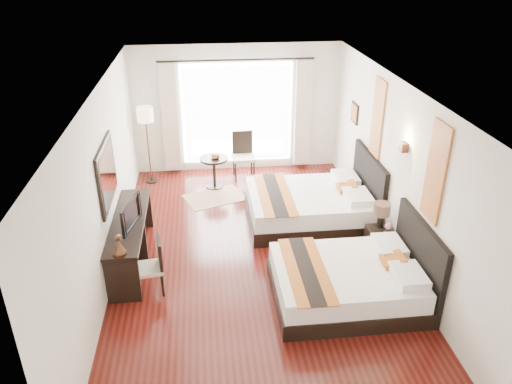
{
  "coord_description": "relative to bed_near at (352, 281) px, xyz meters",
  "views": [
    {
      "loc": [
        -0.76,
        -6.82,
        4.59
      ],
      "look_at": [
        0.02,
        0.17,
        1.12
      ],
      "focal_mm": 35.0,
      "sensor_mm": 36.0,
      "label": 1
    }
  ],
  "objects": [
    {
      "name": "floor",
      "position": [
        -1.25,
        1.18,
        -0.31
      ],
      "size": [
        4.5,
        7.5,
        0.01
      ],
      "primitive_type": "cube",
      "color": "#380D0A",
      "rests_on": "ground"
    },
    {
      "name": "ceiling",
      "position": [
        -1.25,
        1.18,
        2.48
      ],
      "size": [
        4.5,
        7.5,
        0.02
      ],
      "primitive_type": "cube",
      "color": "white",
      "rests_on": "wall_headboard"
    },
    {
      "name": "wall_headboard",
      "position": [
        0.99,
        1.18,
        1.09
      ],
      "size": [
        0.01,
        7.5,
        2.8
      ],
      "primitive_type": "cube",
      "color": "silver",
      "rests_on": "floor"
    },
    {
      "name": "wall_desk",
      "position": [
        -3.5,
        1.18,
        1.09
      ],
      "size": [
        0.01,
        7.5,
        2.8
      ],
      "primitive_type": "cube",
      "color": "silver",
      "rests_on": "floor"
    },
    {
      "name": "wall_window",
      "position": [
        -1.25,
        4.93,
        1.09
      ],
      "size": [
        4.5,
        0.01,
        2.8
      ],
      "primitive_type": "cube",
      "color": "silver",
      "rests_on": "floor"
    },
    {
      "name": "wall_entry",
      "position": [
        -1.25,
        -2.56,
        1.09
      ],
      "size": [
        4.5,
        0.01,
        2.8
      ],
      "primitive_type": "cube",
      "color": "silver",
      "rests_on": "floor"
    },
    {
      "name": "window_glass",
      "position": [
        -1.25,
        4.91,
        0.99
      ],
      "size": [
        2.4,
        0.02,
        2.2
      ],
      "primitive_type": "cube",
      "color": "white",
      "rests_on": "wall_window"
    },
    {
      "name": "sheer_curtain",
      "position": [
        -1.25,
        4.85,
        0.99
      ],
      "size": [
        2.3,
        0.02,
        2.1
      ],
      "primitive_type": "cube",
      "color": "white",
      "rests_on": "wall_window"
    },
    {
      "name": "drape_left",
      "position": [
        -2.7,
        4.81,
        0.97
      ],
      "size": [
        0.35,
        0.14,
        2.35
      ],
      "primitive_type": "cube",
      "color": "#B5A48C",
      "rests_on": "floor"
    },
    {
      "name": "drape_right",
      "position": [
        0.2,
        4.81,
        0.97
      ],
      "size": [
        0.35,
        0.14,
        2.35
      ],
      "primitive_type": "cube",
      "color": "#B5A48C",
      "rests_on": "floor"
    },
    {
      "name": "art_panel_near",
      "position": [
        0.98,
        0.0,
        1.64
      ],
      "size": [
        0.03,
        0.5,
        1.35
      ],
      "primitive_type": "cube",
      "color": "maroon",
      "rests_on": "wall_headboard"
    },
    {
      "name": "art_panel_far",
      "position": [
        0.98,
        2.31,
        1.64
      ],
      "size": [
        0.03,
        0.5,
        1.35
      ],
      "primitive_type": "cube",
      "color": "maroon",
      "rests_on": "wall_headboard"
    },
    {
      "name": "wall_sconce",
      "position": [
        0.94,
        1.01,
        1.61
      ],
      "size": [
        0.1,
        0.14,
        0.14
      ],
      "primitive_type": "cube",
      "color": "#442818",
      "rests_on": "wall_headboard"
    },
    {
      "name": "mirror_frame",
      "position": [
        -3.47,
        1.35,
        1.24
      ],
      "size": [
        0.04,
        1.25,
        0.95
      ],
      "primitive_type": "cube",
      "color": "black",
      "rests_on": "wall_desk"
    },
    {
      "name": "mirror_glass",
      "position": [
        -3.45,
        1.35,
        1.24
      ],
      "size": [
        0.01,
        1.12,
        0.82
      ],
      "primitive_type": "cube",
      "color": "white",
      "rests_on": "mirror_frame"
    },
    {
      "name": "bed_near",
      "position": [
        0.0,
        0.0,
        0.0
      ],
      "size": [
        2.11,
        1.65,
        1.19
      ],
      "color": "black",
      "rests_on": "floor"
    },
    {
      "name": "bed_far",
      "position": [
        -0.07,
        2.31,
        0.02
      ],
      "size": [
        2.25,
        1.75,
        1.27
      ],
      "color": "black",
      "rests_on": "floor"
    },
    {
      "name": "nightstand",
      "position": [
        0.77,
        1.01,
        -0.07
      ],
      "size": [
        0.41,
        0.51,
        0.49
      ],
      "primitive_type": "cube",
      "color": "black",
      "rests_on": "floor"
    },
    {
      "name": "table_lamp",
      "position": [
        0.78,
        1.13,
        0.48
      ],
      "size": [
        0.27,
        0.27,
        0.42
      ],
      "color": "black",
      "rests_on": "nightstand"
    },
    {
      "name": "vase",
      "position": [
        0.8,
        0.85,
        0.26
      ],
      "size": [
        0.15,
        0.15,
        0.13
      ],
      "primitive_type": "imported",
      "rotation": [
        0.0,
        0.0,
        -0.22
      ],
      "color": "black",
      "rests_on": "nightstand"
    },
    {
      "name": "console_desk",
      "position": [
        -3.24,
        1.35,
        0.07
      ],
      "size": [
        0.5,
        2.2,
        0.76
      ],
      "primitive_type": "cube",
      "color": "black",
      "rests_on": "floor"
    },
    {
      "name": "television",
      "position": [
        -3.22,
        1.14,
        0.66
      ],
      "size": [
        0.28,
        0.74,
        0.43
      ],
      "primitive_type": "imported",
      "rotation": [
        0.0,
        0.0,
        1.32
      ],
      "color": "black",
      "rests_on": "console_desk"
    },
    {
      "name": "bronze_figurine",
      "position": [
        -3.24,
        0.35,
        0.59
      ],
      "size": [
        0.24,
        0.24,
        0.28
      ],
      "primitive_type": null,
      "rotation": [
        0.0,
        0.0,
        0.3
      ],
      "color": "#442818",
      "rests_on": "console_desk"
    },
    {
      "name": "desk_chair",
      "position": [
        -2.87,
        0.5,
        -0.05
      ],
      "size": [
        0.45,
        0.45,
        0.86
      ],
      "rotation": [
        0.0,
        0.0,
        3.28
      ],
      "color": "tan",
      "rests_on": "floor"
    },
    {
      "name": "floor_lamp",
      "position": [
        -3.17,
        4.39,
        1.09
      ],
      "size": [
        0.33,
        0.33,
        1.66
      ],
      "color": "black",
      "rests_on": "floor"
    },
    {
      "name": "side_table",
      "position": [
        -1.82,
        3.95,
        0.03
      ],
      "size": [
        0.58,
        0.58,
        0.67
      ],
      "primitive_type": "cylinder",
      "color": "black",
      "rests_on": "floor"
    },
    {
      "name": "fruit_bowl",
      "position": [
        -1.79,
        3.92,
        0.38
      ],
      "size": [
        0.2,
        0.2,
        0.05
      ],
      "primitive_type": "imported",
      "rotation": [
        0.0,
        0.0,
        0.04
      ],
      "color": "#422E17",
      "rests_on": "side_table"
    },
    {
      "name": "window_chair",
      "position": [
        -1.16,
        4.4,
        0.0
      ],
      "size": [
        0.49,
        0.49,
        1.02
      ],
      "rotation": [
        0.0,
        0.0,
        -1.54
      ],
      "color": "tan",
      "rests_on": "floor"
    },
    {
      "name": "jute_rug",
      "position": [
        -1.84,
        3.45,
        -0.3
      ],
      "size": [
        1.35,
        1.14,
        0.01
      ],
      "primitive_type": "cube",
      "rotation": [
        0.0,
        0.0,
        0.36
      ],
      "color": "tan",
      "rests_on": "floor"
    }
  ]
}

